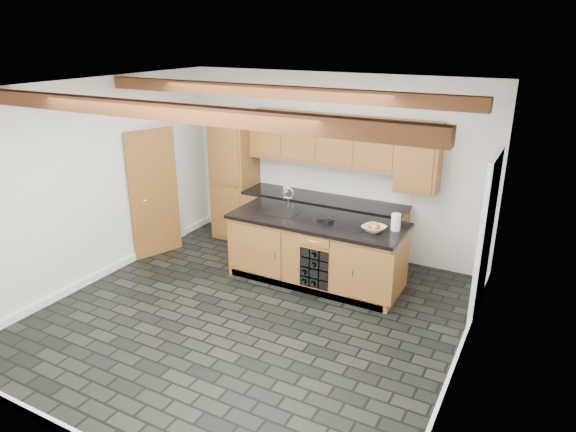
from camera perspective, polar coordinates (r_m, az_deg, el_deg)
name	(u,v)px	position (r m, az deg, el deg)	size (l,w,h in m)	color
ground	(250,316)	(6.58, -4.24, -11.00)	(5.00, 5.00, 0.00)	black
room_shell	(264,188)	(6.42, -2.70, 3.13)	(5.01, 5.00, 5.00)	white
back_cabinetry	(304,191)	(8.14, 1.77, 2.79)	(3.65, 0.62, 2.20)	#986231
island	(316,250)	(7.24, 3.18, -3.83)	(2.48, 0.96, 0.93)	#986231
faucet	(283,210)	(7.33, -0.52, 0.71)	(0.45, 0.40, 0.34)	black
kitchen_scale	(325,220)	(6.97, 4.18, -0.44)	(0.23, 0.17, 0.06)	black
fruit_bowl	(374,229)	(6.72, 9.53, -1.39)	(0.29, 0.29, 0.07)	beige
fruit_cluster	(374,226)	(6.71, 9.55, -1.08)	(0.16, 0.17, 0.07)	red
paper_towel	(396,222)	(6.78, 11.89, -0.68)	(0.12, 0.12, 0.23)	white
mug	(286,190)	(8.22, -0.24, 2.92)	(0.09, 0.09, 0.09)	white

